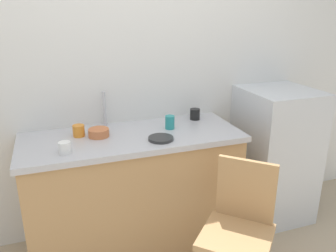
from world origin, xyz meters
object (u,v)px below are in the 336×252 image
terracotta_bowl (99,133)px  cup_black (195,114)px  cup_teal (170,122)px  refrigerator (274,155)px  cup_white (65,148)px  chair (239,227)px  hotplate (161,138)px  cup_orange (79,131)px

terracotta_bowl → cup_black: cup_black is taller
cup_black → cup_teal: bearing=-151.8°
refrigerator → cup_white: refrigerator is taller
refrigerator → cup_teal: 1.02m
chair → cup_teal: 0.88m
chair → cup_white: cup_white is taller
refrigerator → cup_teal: refrigerator is taller
chair → terracotta_bowl: size_ratio=6.26×
refrigerator → cup_white: bearing=-173.4°
terracotta_bowl → cup_teal: cup_teal is taller
cup_teal → cup_black: bearing=28.2°
cup_black → cup_teal: (-0.26, -0.14, 0.01)m
terracotta_bowl → cup_black: (0.78, 0.13, 0.02)m
refrigerator → cup_black: refrigerator is taller
hotplate → cup_white: bearing=-178.2°
chair → hotplate: (-0.32, 0.54, 0.42)m
hotplate → cup_orange: cup_orange is taller
cup_white → cup_black: 1.08m
refrigerator → chair: 1.04m
refrigerator → cup_orange: bearing=177.1°
terracotta_bowl → hotplate: 0.43m
chair → terracotta_bowl: terracotta_bowl is taller
terracotta_bowl → cup_white: 0.33m
cup_black → cup_teal: cup_teal is taller
cup_orange → refrigerator: bearing=-2.9°
cup_white → hotplate: bearing=1.8°
cup_white → cup_orange: cup_orange is taller
hotplate → cup_teal: bearing=55.2°
cup_black → refrigerator: bearing=-13.1°
hotplate → cup_orange: bearing=153.5°
refrigerator → chair: refrigerator is taller
cup_orange → chair: bearing=-43.6°
terracotta_bowl → cup_black: 0.79m
terracotta_bowl → hotplate: bearing=-28.0°
cup_white → terracotta_bowl: bearing=43.2°
terracotta_bowl → cup_teal: bearing=-1.2°
chair → terracotta_bowl: bearing=177.4°
chair → refrigerator: bearing=87.1°
refrigerator → cup_orange: 1.64m
refrigerator → hotplate: refrigerator is taller
refrigerator → chair: (-0.76, -0.71, -0.07)m
cup_teal → terracotta_bowl: bearing=178.8°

